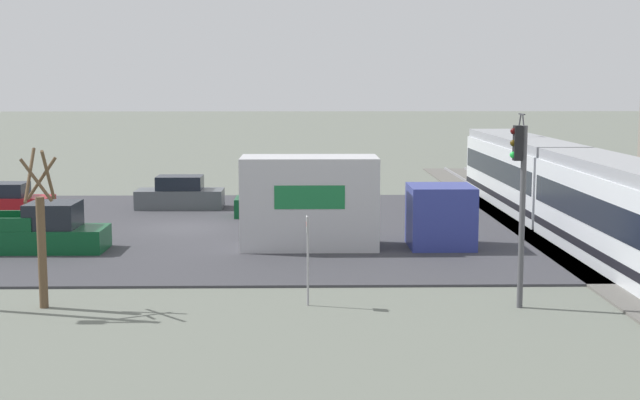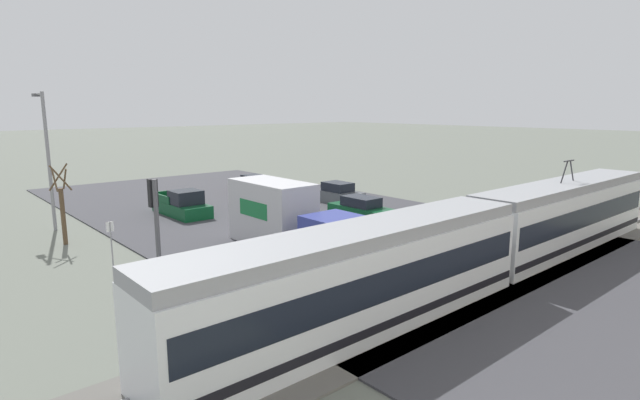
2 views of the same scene
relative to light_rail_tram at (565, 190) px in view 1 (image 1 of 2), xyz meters
name	(u,v)px [view 1 (image 1 of 2)]	position (x,y,z in m)	size (l,w,h in m)	color
ground_plane	(186,229)	(-1.05, -15.84, -1.76)	(320.00, 320.00, 0.00)	#60665B
road_surface	(186,229)	(-1.05, -15.84, -1.72)	(22.00, 47.79, 0.08)	#38383D
rail_bed	(556,227)	(-1.05, 0.00, -1.72)	(52.45, 4.40, 0.22)	#5B5954
light_rail_tram	(565,190)	(0.00, 0.00, 0.00)	(30.31, 2.62, 4.60)	silver
box_truck	(341,206)	(3.63, -9.45, -0.11)	(2.48, 8.63, 3.41)	navy
pickup_truck	(37,233)	(4.10, -20.63, -1.01)	(2.05, 5.24, 1.78)	#0C4723
sedan_car_0	(180,195)	(-7.05, -16.92, -1.03)	(1.86, 4.23, 1.59)	#4C5156
sedan_car_1	(286,203)	(-4.29, -11.68, -1.07)	(1.84, 4.62, 1.49)	#0C4723
sedan_car_2	(0,202)	(-4.83, -24.95, -1.06)	(1.82, 4.69, 1.51)	maroon
traffic_light_pole	(520,190)	(12.45, -4.95, 1.52)	(0.28, 0.47, 5.04)	#47474C
street_tree	(41,236)	(12.21, -18.07, 0.24)	(1.05, 0.87, 4.42)	brown
no_parking_sign	(308,252)	(12.11, -10.75, -0.24)	(0.32, 0.08, 2.53)	gray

